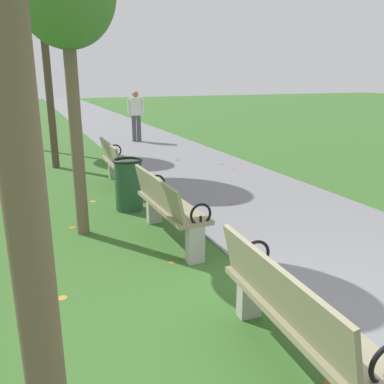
# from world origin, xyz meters

# --- Properties ---
(ground_plane) EXTENTS (80.00, 80.00, 0.00)m
(ground_plane) POSITION_xyz_m (0.00, 0.00, 0.00)
(ground_plane) COLOR #386628
(paved_walkway) EXTENTS (3.05, 44.00, 0.02)m
(paved_walkway) POSITION_xyz_m (1.53, 18.00, 0.01)
(paved_walkway) COLOR slate
(paved_walkway) RESTS_ON ground
(park_bench_1) EXTENTS (0.55, 1.62, 0.90)m
(park_bench_1) POSITION_xyz_m (-0.50, -0.10, 0.49)
(park_bench_1) COLOR gray
(park_bench_1) RESTS_ON ground
(park_bench_2) EXTENTS (0.51, 1.61, 0.90)m
(park_bench_2) POSITION_xyz_m (-0.50, 2.59, 0.49)
(park_bench_2) COLOR gray
(park_bench_2) RESTS_ON ground
(park_bench_3) EXTENTS (0.49, 1.60, 0.90)m
(park_bench_3) POSITION_xyz_m (-0.50, 5.54, 0.49)
(park_bench_3) COLOR gray
(park_bench_3) RESTS_ON ground
(pedestrian_walking) EXTENTS (0.52, 0.27, 1.62)m
(pedestrian_walking) POSITION_xyz_m (1.34, 10.99, 0.93)
(pedestrian_walking) COLOR #4C4C56
(pedestrian_walking) RESTS_ON paved_walkway
(trash_bin) EXTENTS (0.48, 0.48, 0.84)m
(trash_bin) POSITION_xyz_m (-0.65, 4.09, 0.42)
(trash_bin) COLOR #234C2D
(trash_bin) RESTS_ON ground
(scattered_leaves) EXTENTS (4.84, 9.06, 0.02)m
(scattered_leaves) POSITION_xyz_m (-0.30, 2.57, 0.01)
(scattered_leaves) COLOR #93511E
(scattered_leaves) RESTS_ON ground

